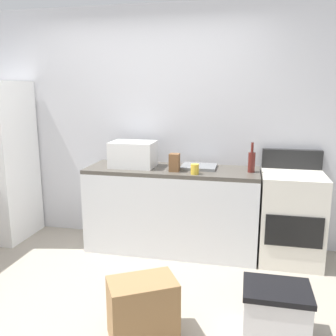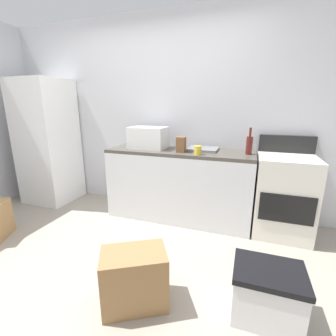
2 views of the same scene
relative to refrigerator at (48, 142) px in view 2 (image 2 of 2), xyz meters
name	(u,v)px [view 2 (image 2 of 2)]	position (x,y,z in m)	size (l,w,h in m)	color
ground_plane	(110,267)	(1.75, -1.15, -0.90)	(6.00, 6.00, 0.00)	#9E9384
wall_back	(166,116)	(1.75, 0.40, 0.40)	(5.00, 0.10, 2.60)	silver
kitchen_counter	(179,184)	(2.05, 0.05, -0.45)	(1.80, 0.60, 0.90)	silver
refrigerator	(48,142)	(0.00, 0.00, 0.00)	(0.68, 0.66, 1.80)	white
stove_oven	(283,194)	(3.27, 0.06, -0.43)	(0.60, 0.61, 1.10)	silver
microwave	(148,138)	(1.63, 0.05, 0.14)	(0.46, 0.34, 0.27)	white
sink_basin	(203,149)	(2.33, 0.12, 0.02)	(0.36, 0.32, 0.03)	slate
wine_bottle	(249,145)	(2.86, 0.04, 0.11)	(0.07, 0.07, 0.30)	#591E19
coffee_mug	(198,150)	(2.32, -0.17, 0.05)	(0.08, 0.08, 0.10)	gold
knife_block	(181,145)	(2.10, -0.08, 0.09)	(0.10, 0.10, 0.18)	brown
cardboard_box_medium	(134,279)	(2.15, -1.43, -0.68)	(0.46, 0.30, 0.43)	olive
storage_bin	(267,293)	(3.06, -1.23, -0.71)	(0.46, 0.36, 0.38)	silver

